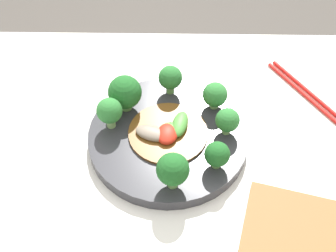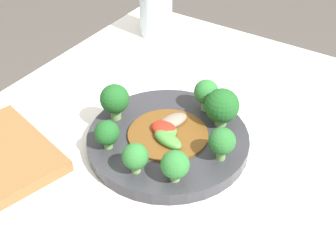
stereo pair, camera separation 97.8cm
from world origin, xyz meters
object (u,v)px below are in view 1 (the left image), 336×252
object	(u,v)px
plate	(168,138)
chopsticks	(311,97)
broccoli_southwest	(215,95)
broccoli_west	(227,120)
broccoli_northwest	(217,155)
stirfry_center	(168,132)
broccoli_east	(109,111)
broccoli_north	(173,170)
broccoli_southeast	(125,93)
broccoli_south	(170,78)

from	to	relation	value
plate	chopsticks	bearing A→B (deg)	-157.68
broccoli_southwest	broccoli_west	bearing A→B (deg)	106.64
broccoli_northwest	stirfry_center	xyz separation A→B (m)	(0.08, -0.06, -0.02)
broccoli_southwest	broccoli_east	bearing A→B (deg)	15.04
plate	broccoli_northwest	bearing A→B (deg)	139.98
broccoli_east	plate	bearing A→B (deg)	170.39
broccoli_east	stirfry_center	bearing A→B (deg)	169.94
stirfry_center	chopsticks	world-z (taller)	stirfry_center
plate	broccoli_north	size ratio (longest dim) A/B	4.12
broccoli_southeast	broccoli_southwest	distance (m)	0.16
broccoli_northwest	broccoli_south	distance (m)	0.18
stirfry_center	broccoli_north	bearing A→B (deg)	95.05
stirfry_center	chopsticks	xyz separation A→B (m)	(-0.27, -0.11, -0.03)
broccoli_east	broccoli_south	world-z (taller)	broccoli_east
broccoli_north	chopsticks	distance (m)	0.34
broccoli_west	stirfry_center	xyz separation A→B (m)	(0.10, 0.01, -0.02)
broccoli_southwest	stirfry_center	size ratio (longest dim) A/B	0.38
broccoli_west	chopsticks	world-z (taller)	broccoli_west
plate	broccoli_south	xyz separation A→B (m)	(-0.00, -0.10, 0.05)
broccoli_north	chopsticks	size ratio (longest dim) A/B	0.34
broccoli_west	broccoli_north	world-z (taller)	broccoli_north
plate	chopsticks	size ratio (longest dim) A/B	1.39
broccoli_east	broccoli_southwest	xyz separation A→B (m)	(-0.18, -0.05, -0.01)
broccoli_north	broccoli_south	size ratio (longest dim) A/B	1.16
broccoli_southeast	broccoli_southwest	xyz separation A→B (m)	(-0.16, -0.01, -0.01)
broccoli_southwest	stirfry_center	world-z (taller)	broccoli_southwest
broccoli_south	stirfry_center	bearing A→B (deg)	88.45
broccoli_north	stirfry_center	size ratio (longest dim) A/B	0.49
broccoli_northwest	broccoli_south	size ratio (longest dim) A/B	0.89
broccoli_northwest	chopsticks	xyz separation A→B (m)	(-0.19, -0.17, -0.05)
broccoli_southwest	broccoli_north	bearing A→B (deg)	66.68
broccoli_south	chopsticks	xyz separation A→B (m)	(-0.26, -0.01, -0.05)
broccoli_north	stirfry_center	xyz separation A→B (m)	(0.01, -0.10, -0.03)
broccoli_west	broccoli_north	distance (m)	0.14
plate	broccoli_southeast	distance (m)	0.11
plate	broccoli_north	bearing A→B (deg)	94.91
broccoli_west	broccoli_south	distance (m)	0.14
broccoli_south	chopsticks	world-z (taller)	broccoli_south
broccoli_south	stirfry_center	distance (m)	0.11
broccoli_southwest	broccoli_south	size ratio (longest dim) A/B	0.91
broccoli_southeast	chopsticks	xyz separation A→B (m)	(-0.34, -0.05, -0.06)
broccoli_west	broccoli_east	xyz separation A→B (m)	(0.20, -0.01, 0.01)
broccoli_west	broccoli_southwest	world-z (taller)	same
stirfry_center	plate	bearing A→B (deg)	-104.58
plate	broccoli_southeast	world-z (taller)	broccoli_southeast
broccoli_north	broccoli_southwest	size ratio (longest dim) A/B	1.28
broccoli_southwest	chopsticks	xyz separation A→B (m)	(-0.19, -0.04, -0.05)
broccoli_northwest	broccoli_southeast	size ratio (longest dim) A/B	0.74
plate	stirfry_center	distance (m)	0.02
broccoli_south	stirfry_center	size ratio (longest dim) A/B	0.42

